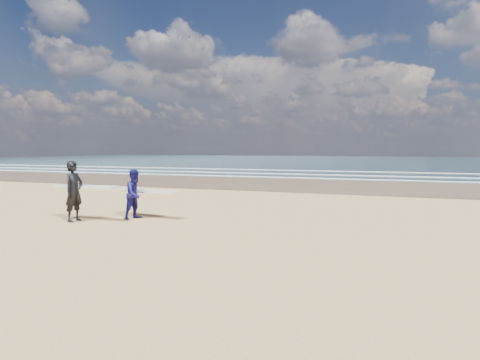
% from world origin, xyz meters
% --- Properties ---
extents(surfer_near, '(2.23, 1.04, 1.94)m').
position_xyz_m(surfer_near, '(-1.35, 0.83, 0.98)').
color(surfer_near, black).
rests_on(surfer_near, ground).
extents(surfer_far, '(2.25, 1.23, 1.65)m').
position_xyz_m(surfer_far, '(0.16, 2.00, 0.83)').
color(surfer_far, '#0F0D4C').
rests_on(surfer_far, ground).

